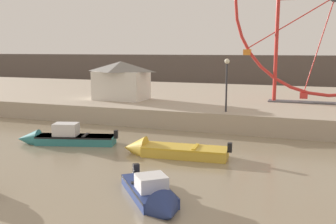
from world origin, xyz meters
name	(u,v)px	position (x,y,z in m)	size (l,w,h in m)	color
quay_promenade	(309,105)	(0.00, 27.90, 0.61)	(110.00, 20.99, 1.22)	tan
distant_town_skyline	(310,73)	(0.00, 47.22, 2.20)	(140.00, 3.00, 4.40)	#564C47
motorboat_navy_blue	(154,196)	(-4.79, 5.94, 0.26)	(3.43, 3.78, 1.27)	navy
motorboat_teal_painted	(61,138)	(-12.73, 11.83, 0.35)	(5.58, 2.58, 1.46)	teal
motorboat_mustard_yellow	(167,150)	(-6.45, 11.62, 0.27)	(5.44, 1.72, 1.26)	gold
ferris_wheel_red_frame	(335,0)	(1.29, 24.71, 8.58)	(14.19, 1.20, 14.67)	red
carnival_booth_white_ticket	(121,80)	(-14.03, 21.69, 2.79)	(4.33, 3.06, 3.01)	silver
promenade_lamp_far	(227,77)	(-4.98, 18.49, 3.46)	(0.32, 0.32, 3.35)	#2D2D33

